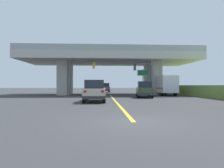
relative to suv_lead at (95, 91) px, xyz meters
The scene contains 10 objects.
ground 14.85m from the suv_lead, 82.26° to the left, with size 160.00×160.00×0.00m, color #353538.
overpass_bridge 15.41m from the suv_lead, 82.26° to the left, with size 28.21×10.72×7.45m.
lane_divider_stripe 2.43m from the suv_lead, 25.33° to the left, with size 0.20×22.48×0.01m, color yellow.
suv_lead is the anchor object (origin of this frame).
suv_crossing 8.58m from the suv_lead, 45.06° to the left, with size 2.46×4.72×2.02m.
box_truck 15.32m from the suv_lead, 47.28° to the left, with size 2.33×6.41×2.94m.
sedan_oncoming 24.62m from the suv_lead, 86.53° to the left, with size 1.92×4.32×2.02m.
traffic_signal_nearside 11.91m from the suv_lead, 53.10° to the left, with size 2.71×0.36×5.40m.
traffic_signal_farside 10.69m from the suv_lead, 104.89° to the left, with size 3.67×0.36×5.52m.
highway_sign 14.12m from the suv_lead, 58.93° to the left, with size 1.83×0.17×4.13m.
Camera 1 is at (-1.35, -8.02, 1.54)m, focal length 31.09 mm.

